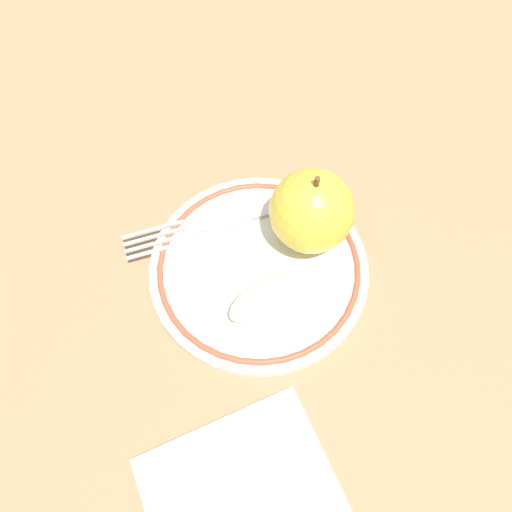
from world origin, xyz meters
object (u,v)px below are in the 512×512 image
Objects in this scene: plate at (256,270)px; napkin_folded at (243,496)px; fork at (218,223)px; apple_red_whole at (312,211)px; apple_slice_front at (264,297)px.

plate reaches higher than napkin_folded.
fork is at bearing -176.88° from plate.
apple_red_whole reaches higher than plate.
napkin_folded is at bearing 48.11° from apple_slice_front.
apple_red_whole is at bearing 154.17° from fork.
fork is 1.21× the size of napkin_folded.
apple_slice_front is 0.49× the size of napkin_folded.
napkin_folded is at bearing -49.92° from apple_red_whole.
plate is 0.20m from napkin_folded.
plate is 1.19× the size of fork.
plate is 2.91× the size of apple_slice_front.
napkin_folded is at bearing 78.20° from fork.
apple_slice_front reaches higher than fork.
napkin_folded is (0.21, -0.12, -0.01)m from fork.
apple_slice_front is 0.16m from napkin_folded.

